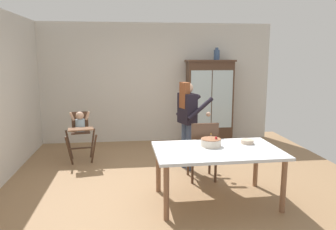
{
  "coord_description": "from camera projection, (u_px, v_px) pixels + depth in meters",
  "views": [
    {
      "loc": [
        -0.66,
        -4.86,
        1.97
      ],
      "look_at": [
        0.03,
        0.7,
        0.95
      ],
      "focal_mm": 34.87,
      "sensor_mm": 36.0,
      "label": 1
    }
  ],
  "objects": [
    {
      "name": "dining_chair_far_side",
      "position": [
        203.0,
        147.0,
        5.12
      ],
      "size": [
        0.44,
        0.44,
        0.96
      ],
      "rotation": [
        0.0,
        0.0,
        3.15
      ],
      "color": "#4C3323",
      "rests_on": "ground_plane"
    },
    {
      "name": "china_cabinet",
      "position": [
        209.0,
        101.0,
        7.46
      ],
      "size": [
        1.09,
        0.48,
        1.88
      ],
      "color": "#4C3323",
      "rests_on": "ground_plane"
    },
    {
      "name": "dining_table",
      "position": [
        217.0,
        155.0,
        4.38
      ],
      "size": [
        1.69,
        1.08,
        0.74
      ],
      "color": "silver",
      "rests_on": "ground_plane"
    },
    {
      "name": "ceramic_vase",
      "position": [
        217.0,
        54.0,
        7.3
      ],
      "size": [
        0.13,
        0.13,
        0.27
      ],
      "color": "#3D567F",
      "rests_on": "china_cabinet"
    },
    {
      "name": "wall_back",
      "position": [
        157.0,
        83.0,
        7.5
      ],
      "size": [
        5.32,
        0.06,
        2.7
      ],
      "primitive_type": "cube",
      "color": "beige",
      "rests_on": "ground_plane"
    },
    {
      "name": "adult_person",
      "position": [
        188.0,
        115.0,
        5.61
      ],
      "size": [
        0.62,
        0.61,
        1.53
      ],
      "rotation": [
        0.0,
        0.0,
        1.91
      ],
      "color": "#3D4C6B",
      "rests_on": "ground_plane"
    },
    {
      "name": "high_chair_with_toddler",
      "position": [
        80.0,
        127.0,
        6.09
      ],
      "size": [
        0.66,
        0.75,
        0.95
      ],
      "rotation": [
        0.0,
        0.0,
        0.16
      ],
      "color": "#4C3323",
      "rests_on": "ground_plane"
    },
    {
      "name": "ground_plane",
      "position": [
        172.0,
        182.0,
        5.18
      ],
      "size": [
        6.24,
        6.24,
        0.0
      ],
      "primitive_type": "plane",
      "color": "#93704C"
    },
    {
      "name": "serving_bowl",
      "position": [
        247.0,
        142.0,
        4.63
      ],
      "size": [
        0.18,
        0.18,
        0.05
      ],
      "primitive_type": "cylinder",
      "color": "#C6AD93",
      "rests_on": "dining_table"
    },
    {
      "name": "birthday_cake",
      "position": [
        211.0,
        142.0,
        4.49
      ],
      "size": [
        0.28,
        0.28,
        0.19
      ],
      "color": "beige",
      "rests_on": "dining_table"
    }
  ]
}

